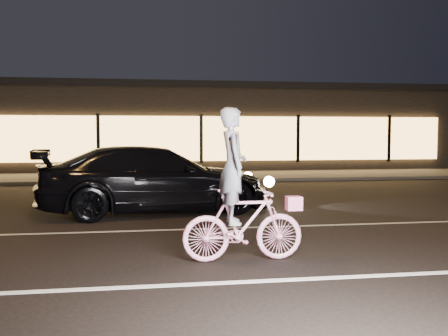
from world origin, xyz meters
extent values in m
plane|color=black|center=(0.00, 0.00, 0.00)|extent=(90.00, 90.00, 0.00)
cube|color=silver|center=(0.00, -1.50, 0.00)|extent=(60.00, 0.12, 0.01)
cube|color=gray|center=(0.00, 2.00, 0.00)|extent=(60.00, 0.10, 0.01)
cube|color=#383533|center=(0.00, 13.00, 0.06)|extent=(30.00, 4.00, 0.12)
cube|color=black|center=(0.00, 19.00, 2.00)|extent=(25.00, 8.00, 4.00)
cube|color=black|center=(0.00, 19.00, 4.05)|extent=(25.40, 8.40, 0.30)
cube|color=#FFB659|center=(0.00, 14.90, 1.60)|extent=(23.00, 0.15, 2.00)
cube|color=black|center=(-4.50, 14.82, 1.60)|extent=(0.15, 0.08, 2.20)
cube|color=black|center=(0.00, 14.82, 1.60)|extent=(0.15, 0.08, 2.20)
cube|color=black|center=(4.50, 14.82, 1.60)|extent=(0.15, 0.08, 2.20)
cube|color=black|center=(9.00, 14.82, 1.60)|extent=(0.15, 0.08, 2.20)
imported|color=#E32F71|center=(-1.08, -0.49, 0.53)|extent=(1.76, 0.50, 1.06)
imported|color=silver|center=(-1.23, -0.49, 1.38)|extent=(0.40, 0.60, 1.66)
cube|color=#E351A2|center=(-0.33, -0.49, 0.82)|extent=(0.22, 0.18, 0.20)
imported|color=black|center=(-2.25, 4.18, 0.77)|extent=(5.61, 2.97, 1.55)
sphere|color=#FFF2BF|center=(0.18, 5.28, 0.71)|extent=(0.26, 0.26, 0.26)
sphere|color=#FFF2BF|center=(0.40, 3.88, 0.71)|extent=(0.26, 0.26, 0.26)
camera|label=1|loc=(-2.45, -7.45, 1.84)|focal=40.00mm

